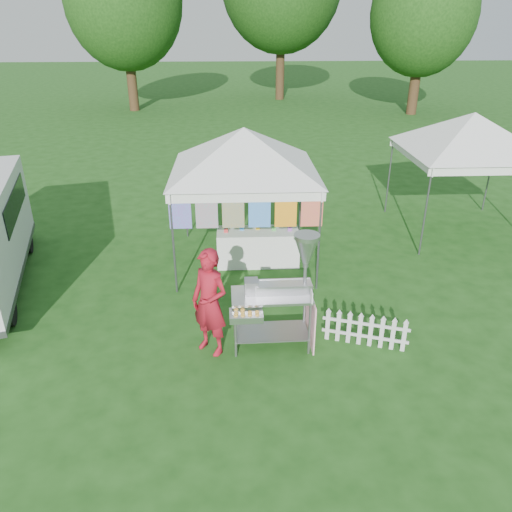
{
  "coord_description": "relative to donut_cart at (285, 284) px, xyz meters",
  "views": [
    {
      "loc": [
        -0.24,
        -6.78,
        5.03
      ],
      "look_at": [
        0.15,
        1.38,
        1.1
      ],
      "focal_mm": 35.0,
      "sensor_mm": 36.0,
      "label": 1
    }
  ],
  "objects": [
    {
      "name": "canopy_right",
      "position": [
        4.94,
        4.83,
        1.81
      ],
      "size": [
        4.24,
        4.24,
        3.45
      ],
      "color": "#59595E",
      "rests_on": "ground"
    },
    {
      "name": "tree_right",
      "position": [
        9.44,
        21.83,
        4.0
      ],
      "size": [
        5.6,
        5.6,
        8.42
      ],
      "color": "#3B2315",
      "rests_on": "ground"
    },
    {
      "name": "tree_left",
      "position": [
        -6.56,
        23.83,
        4.66
      ],
      "size": [
        6.4,
        6.4,
        9.53
      ],
      "color": "#3B2315",
      "rests_on": "ground"
    },
    {
      "name": "vendor",
      "position": [
        -1.21,
        -0.09,
        -0.26
      ],
      "size": [
        0.8,
        0.75,
        1.83
      ],
      "primitive_type": "imported",
      "rotation": [
        0.0,
        0.0,
        -0.65
      ],
      "color": "maroon",
      "rests_on": "ground"
    },
    {
      "name": "canopy_main",
      "position": [
        -0.56,
        3.32,
        1.81
      ],
      "size": [
        4.24,
        4.24,
        3.45
      ],
      "color": "#59595E",
      "rests_on": "ground"
    },
    {
      "name": "donut_cart",
      "position": [
        0.0,
        0.0,
        0.0
      ],
      "size": [
        1.44,
        1.01,
        2.0
      ],
      "rotation": [
        0.0,
        0.0,
        0.02
      ],
      "color": "gray",
      "rests_on": "ground"
    },
    {
      "name": "picket_fence",
      "position": [
        1.36,
        -0.07,
        -0.89
      ],
      "size": [
        1.37,
        0.48,
        0.56
      ],
      "rotation": [
        0.0,
        0.0,
        -0.32
      ],
      "color": "silver",
      "rests_on": "ground"
    },
    {
      "name": "ground",
      "position": [
        -0.56,
        -0.17,
        -1.18
      ],
      "size": [
        120.0,
        120.0,
        0.0
      ],
      "primitive_type": "plane",
      "color": "#1C4814",
      "rests_on": "ground"
    },
    {
      "name": "display_table",
      "position": [
        -0.27,
        3.15,
        -0.78
      ],
      "size": [
        1.8,
        0.7,
        0.78
      ],
      "primitive_type": "cube",
      "color": "white",
      "rests_on": "ground"
    }
  ]
}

